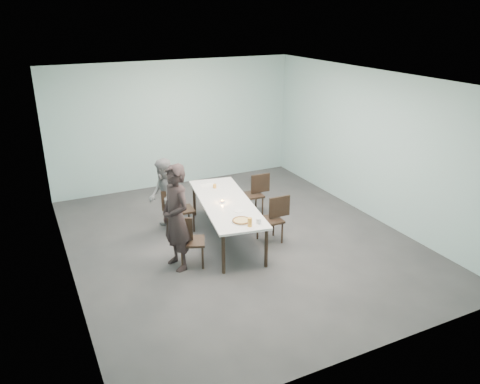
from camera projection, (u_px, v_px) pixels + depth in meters
name	position (u px, v px, depth m)	size (l,w,h in m)	color
ground	(239.00, 240.00, 8.84)	(7.00, 7.00, 0.00)	#333335
room_shell	(239.00, 136.00, 8.10)	(6.02, 7.02, 3.01)	#99C0C1
table	(226.00, 205.00, 8.68)	(1.32, 2.71, 0.75)	white
chair_near_left	(187.00, 238.00, 7.84)	(0.65, 0.54, 0.87)	black
chair_far_left	(178.00, 207.00, 9.06)	(0.62, 0.45, 0.87)	black
chair_near_right	(274.00, 216.00, 8.67)	(0.62, 0.43, 0.87)	black
chair_far_right	(256.00, 191.00, 9.83)	(0.62, 0.45, 0.87)	black
diner_near	(176.00, 218.00, 7.63)	(0.66, 0.43, 1.81)	black
diner_far	(164.00, 197.00, 8.92)	(0.72, 0.56, 1.48)	gray
pizza	(241.00, 221.00, 7.84)	(0.34, 0.34, 0.04)	white
side_plate	(239.00, 211.00, 8.26)	(0.18, 0.18, 0.01)	white
beer_glass	(250.00, 222.00, 7.65)	(0.08, 0.08, 0.15)	orange
water_tumbler	(259.00, 221.00, 7.77)	(0.08, 0.08, 0.09)	silver
tealight	(222.00, 202.00, 8.62)	(0.06, 0.06, 0.05)	silver
amber_tumbler	(215.00, 186.00, 9.31)	(0.07, 0.07, 0.08)	orange
menu	(208.00, 185.00, 9.46)	(0.30, 0.22, 0.01)	silver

